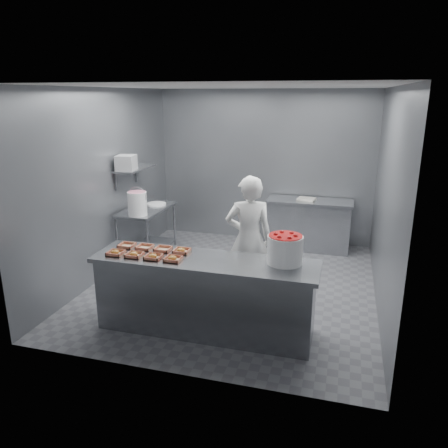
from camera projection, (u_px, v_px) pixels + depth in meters
The scene contains 24 objects.
floor at pixel (234, 284), 6.46m from camera, with size 4.50×4.50×0.00m, color #4C4C51.
ceiling at pixel (235, 86), 5.67m from camera, with size 4.50×4.50×0.00m, color white.
wall_back at pixel (264, 167), 8.14m from camera, with size 4.00×0.04×2.80m, color slate.
wall_left at pixel (106, 184), 6.58m from camera, with size 0.04×4.50×2.80m, color slate.
wall_right at pixel (387, 201), 5.55m from camera, with size 0.04×4.50×2.80m, color slate.
service_counter at pixel (205, 295), 5.09m from camera, with size 2.60×0.70×0.90m.
prep_table at pixel (147, 226), 7.28m from camera, with size 0.60×1.20×0.90m.
back_counter at pixel (309, 224), 7.86m from camera, with size 1.50×0.60×0.90m.
wall_shelf at pixel (135, 168), 7.05m from camera, with size 0.35×0.90×0.03m, color slate.
tray_0 at pixel (116, 253), 5.10m from camera, with size 0.19×0.18×0.06m.
tray_1 at pixel (134, 255), 5.04m from camera, with size 0.19×0.18×0.06m.
tray_2 at pixel (153, 257), 4.98m from camera, with size 0.19×0.18×0.06m.
tray_3 at pixel (173, 259), 4.92m from camera, with size 0.19×0.18×0.06m.
tray_4 at pixel (127, 245), 5.35m from camera, with size 0.19×0.18×0.04m.
tray_5 at pixel (145, 247), 5.29m from camera, with size 0.19×0.18×0.04m.
tray_6 at pixel (163, 249), 5.23m from camera, with size 0.19×0.18×0.04m.
tray_7 at pixel (182, 251), 5.17m from camera, with size 0.19×0.18×0.06m.
worker at pixel (249, 239), 5.81m from camera, with size 0.62×0.41×1.71m, color white.
strawberry_tub at pixel (285, 248), 4.80m from camera, with size 0.39×0.39×0.33m.
glaze_bucket at pixel (137, 203), 6.71m from camera, with size 0.31×0.29×0.45m.
bucket_lid at pixel (156, 204), 7.40m from camera, with size 0.33×0.33×0.03m, color white.
rag at pixel (156, 205), 7.34m from camera, with size 0.14×0.12×0.02m, color #CCB28C.
appliance at pixel (126, 163), 6.76m from camera, with size 0.27×0.31×0.23m, color gray.
paper_stack at pixel (307, 199), 7.74m from camera, with size 0.30×0.22×0.04m, color silver.
Camera 1 is at (1.47, -5.76, 2.70)m, focal length 35.00 mm.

